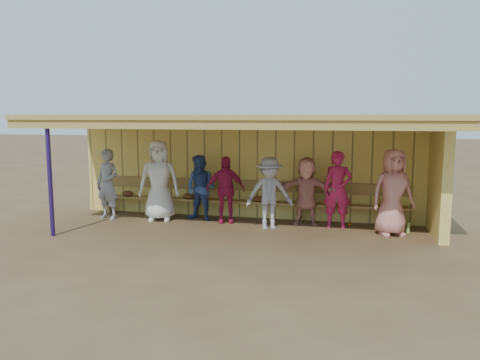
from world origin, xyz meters
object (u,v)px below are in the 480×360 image
at_px(player_b, 159,180).
at_px(player_f, 306,191).
at_px(player_d, 225,190).
at_px(player_h, 393,192).
at_px(player_a, 108,184).
at_px(player_e, 269,193).
at_px(player_g, 338,190).
at_px(bench, 247,197).
at_px(player_c, 201,188).

xyz_separation_m(player_b, player_f, (3.44, 0.32, -0.18)).
xyz_separation_m(player_d, player_h, (3.69, -0.36, 0.13)).
relative_size(player_a, player_e, 1.07).
xyz_separation_m(player_f, player_g, (0.70, -0.10, 0.08)).
relative_size(player_f, bench, 0.20).
xyz_separation_m(player_b, player_d, (1.59, 0.14, -0.18)).
xyz_separation_m(player_b, player_h, (5.28, -0.22, -0.05)).
bearing_deg(player_b, player_d, -10.40).
xyz_separation_m(player_a, player_d, (2.86, 0.26, -0.07)).
bearing_deg(bench, player_a, -166.91).
relative_size(player_f, player_h, 0.86).
relative_size(player_b, player_e, 1.21).
relative_size(player_a, player_b, 0.88).
bearing_deg(player_c, player_f, 14.94).
xyz_separation_m(player_a, player_f, (4.72, 0.44, -0.07)).
distance_m(player_f, bench, 1.50).
xyz_separation_m(player_a, player_b, (1.27, 0.12, 0.11)).
relative_size(player_e, player_g, 0.93).
bearing_deg(player_g, player_b, -179.71).
bearing_deg(player_h, player_a, 158.48).
bearing_deg(player_b, bench, 2.19).
distance_m(player_d, player_g, 2.56).
xyz_separation_m(player_e, bench, (-0.68, 0.86, -0.27)).
bearing_deg(player_c, player_d, 5.61).
bearing_deg(bench, player_b, -162.27).
relative_size(player_d, player_g, 0.91).
distance_m(player_c, player_f, 2.48).
height_order(player_c, player_f, player_c).
bearing_deg(player_e, player_a, 158.60).
bearing_deg(player_d, player_g, -14.09).
xyz_separation_m(player_h, bench, (-3.28, 0.86, -0.38)).
bearing_deg(player_h, player_g, 138.26).
height_order(player_a, player_f, player_a).
distance_m(player_a, player_e, 3.96).
bearing_deg(player_f, bench, 169.09).
bearing_deg(player_e, player_g, -3.13).
bearing_deg(player_g, player_a, -179.13).
bearing_deg(player_f, player_a, -173.08).
relative_size(player_b, player_h, 1.06).
bearing_deg(player_h, player_c, 153.55).
distance_m(player_h, bench, 3.41).
height_order(player_b, player_g, player_b).
distance_m(player_b, player_g, 4.15).
bearing_deg(player_d, player_h, -21.35).
xyz_separation_m(player_d, player_g, (2.56, 0.08, 0.08)).
xyz_separation_m(player_b, bench, (2.00, 0.64, -0.43)).
distance_m(player_d, bench, 0.70).
relative_size(player_b, player_d, 1.24).
relative_size(player_d, bench, 0.20).
height_order(player_c, player_e, player_e).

